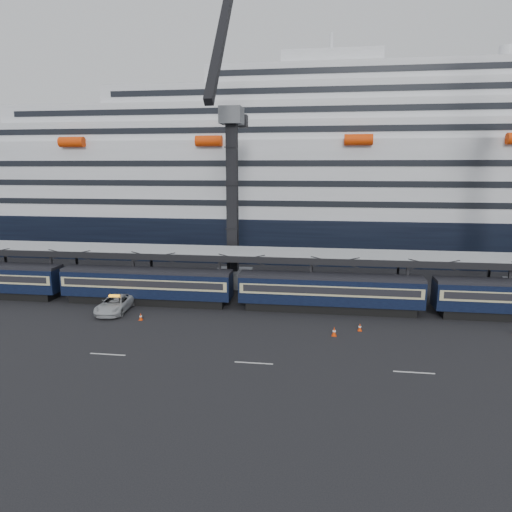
# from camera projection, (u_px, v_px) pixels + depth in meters

# --- Properties ---
(ground) EXTENTS (260.00, 260.00, 0.00)m
(ground) POSITION_uv_depth(u_px,v_px,m) (430.00, 353.00, 37.37)
(ground) COLOR black
(ground) RESTS_ON ground
(train) EXTENTS (133.05, 3.00, 4.05)m
(train) POSITION_uv_depth(u_px,v_px,m) (362.00, 292.00, 47.29)
(train) COLOR black
(train) RESTS_ON ground
(canopy) EXTENTS (130.00, 6.25, 5.53)m
(canopy) POSITION_uv_depth(u_px,v_px,m) (403.00, 257.00, 49.96)
(canopy) COLOR #A1A4A9
(canopy) RESTS_ON ground
(cruise_ship) EXTENTS (214.09, 28.84, 34.00)m
(cruise_ship) POSITION_uv_depth(u_px,v_px,m) (367.00, 182.00, 79.84)
(cruise_ship) COLOR black
(cruise_ship) RESTS_ON ground
(crane_dark_near) EXTENTS (4.50, 17.75, 35.08)m
(crane_dark_near) POSITION_uv_depth(u_px,v_px,m) (232.00, 192.00, 55.86)
(crane_dark_near) COLOR #484B4F
(crane_dark_near) RESTS_ON ground
(pickup_truck) EXTENTS (3.20, 6.20, 1.67)m
(pickup_truck) POSITION_uv_depth(u_px,v_px,m) (115.00, 304.00, 47.77)
(pickup_truck) COLOR #A8ABAF
(pickup_truck) RESTS_ON ground
(traffic_cone_b) EXTENTS (0.37, 0.37, 0.74)m
(traffic_cone_b) POSITION_uv_depth(u_px,v_px,m) (141.00, 317.00, 45.26)
(traffic_cone_b) COLOR #E53A07
(traffic_cone_b) RESTS_ON ground
(traffic_cone_c) EXTENTS (0.43, 0.43, 0.86)m
(traffic_cone_c) POSITION_uv_depth(u_px,v_px,m) (334.00, 331.00, 41.01)
(traffic_cone_c) COLOR #E53A07
(traffic_cone_c) RESTS_ON ground
(traffic_cone_d) EXTENTS (0.37, 0.37, 0.75)m
(traffic_cone_d) POSITION_uv_depth(u_px,v_px,m) (360.00, 327.00, 42.28)
(traffic_cone_d) COLOR #E53A07
(traffic_cone_d) RESTS_ON ground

